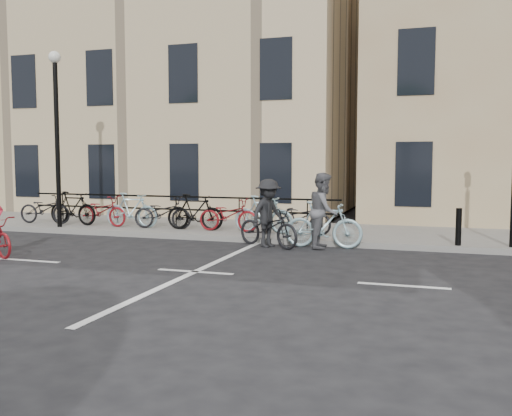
% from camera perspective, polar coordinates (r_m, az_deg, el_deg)
% --- Properties ---
extents(ground, '(120.00, 120.00, 0.00)m').
position_cam_1_polar(ground, '(11.39, -6.11, -6.38)').
color(ground, black).
rests_on(ground, ground).
extents(sidewalk, '(46.00, 4.00, 0.15)m').
position_cam_1_polar(sidewalk, '(18.45, -9.79, -1.82)').
color(sidewalk, slate).
rests_on(sidewalk, ground).
extents(building_west, '(20.00, 10.00, 10.00)m').
position_cam_1_polar(building_west, '(27.03, -12.43, 11.06)').
color(building_west, '#D0B48C').
rests_on(building_west, sidewalk).
extents(lamp_post, '(0.36, 0.36, 5.28)m').
position_cam_1_polar(lamp_post, '(18.37, -19.33, 8.61)').
color(lamp_post, black).
rests_on(lamp_post, sidewalk).
extents(bollard_east, '(0.14, 0.14, 0.90)m').
position_cam_1_polar(bollard_east, '(14.53, 19.60, -1.78)').
color(bollard_east, black).
rests_on(bollard_east, sidewalk).
extents(parked_bikes, '(10.40, 1.23, 1.05)m').
position_cam_1_polar(parked_bikes, '(17.22, -9.26, -0.39)').
color(parked_bikes, black).
rests_on(parked_bikes, sidewalk).
extents(cyclist_grey, '(1.98, 0.95, 1.89)m').
position_cam_1_polar(cyclist_grey, '(14.30, 6.77, -0.97)').
color(cyclist_grey, '#9CC3CC').
rests_on(cyclist_grey, ground).
extents(cyclist_dark, '(2.03, 1.45, 1.72)m').
position_cam_1_polar(cyclist_dark, '(14.39, 1.24, -1.24)').
color(cyclist_dark, black).
rests_on(cyclist_dark, ground).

